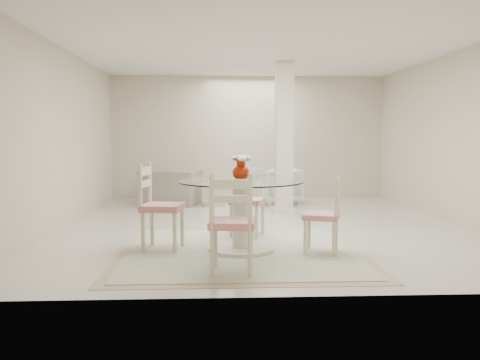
{
  "coord_description": "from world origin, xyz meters",
  "views": [
    {
      "loc": [
        -0.73,
        -7.76,
        1.39
      ],
      "look_at": [
        -0.43,
        -1.58,
        0.85
      ],
      "focal_mm": 38.0,
      "sensor_mm": 36.0,
      "label": 1
    }
  ],
  "objects_px": {
    "dining_chair_north": "(249,194)",
    "dining_chair_south": "(232,216)",
    "recliner_taupe": "(171,187)",
    "dining_chair_west": "(156,200)",
    "side_table": "(213,193)",
    "red_vase": "(241,167)",
    "armchair_white": "(280,186)",
    "column": "(284,138)",
    "dining_chair_east": "(327,210)",
    "dining_table": "(241,216)"
  },
  "relations": [
    {
      "from": "column",
      "to": "dining_chair_east",
      "type": "xyz_separation_m",
      "value": [
        0.07,
        -3.23,
        -0.82
      ]
    },
    {
      "from": "column",
      "to": "dining_table",
      "type": "bearing_deg",
      "value": -106.79
    },
    {
      "from": "dining_table",
      "to": "column",
      "type": "bearing_deg",
      "value": 73.21
    },
    {
      "from": "dining_chair_west",
      "to": "side_table",
      "type": "xyz_separation_m",
      "value": [
        0.66,
        3.98,
        -0.38
      ]
    },
    {
      "from": "dining_chair_north",
      "to": "red_vase",
      "type": "bearing_deg",
      "value": -79.67
    },
    {
      "from": "dining_chair_east",
      "to": "side_table",
      "type": "height_order",
      "value": "dining_chair_east"
    },
    {
      "from": "dining_chair_north",
      "to": "dining_chair_south",
      "type": "xyz_separation_m",
      "value": [
        -0.3,
        -2.02,
        0.02
      ]
    },
    {
      "from": "red_vase",
      "to": "dining_chair_west",
      "type": "bearing_deg",
      "value": 171.62
    },
    {
      "from": "dining_chair_north",
      "to": "dining_chair_south",
      "type": "height_order",
      "value": "dining_chair_south"
    },
    {
      "from": "dining_table",
      "to": "armchair_white",
      "type": "relative_size",
      "value": 1.86
    },
    {
      "from": "column",
      "to": "red_vase",
      "type": "height_order",
      "value": "column"
    },
    {
      "from": "red_vase",
      "to": "dining_chair_west",
      "type": "distance_m",
      "value": 1.1
    },
    {
      "from": "dining_chair_east",
      "to": "dining_chair_south",
      "type": "relative_size",
      "value": 0.88
    },
    {
      "from": "dining_chair_north",
      "to": "side_table",
      "type": "distance_m",
      "value": 3.18
    },
    {
      "from": "dining_table",
      "to": "side_table",
      "type": "xyz_separation_m",
      "value": [
        -0.36,
        4.13,
        -0.2
      ]
    },
    {
      "from": "dining_chair_south",
      "to": "recliner_taupe",
      "type": "xyz_separation_m",
      "value": [
        -1.05,
        5.26,
        -0.24
      ]
    },
    {
      "from": "dining_chair_east",
      "to": "dining_chair_west",
      "type": "distance_m",
      "value": 2.04
    },
    {
      "from": "dining_chair_east",
      "to": "dining_table",
      "type": "bearing_deg",
      "value": -80.57
    },
    {
      "from": "dining_chair_south",
      "to": "side_table",
      "type": "relative_size",
      "value": 2.19
    },
    {
      "from": "dining_chair_north",
      "to": "recliner_taupe",
      "type": "distance_m",
      "value": 3.51
    },
    {
      "from": "red_vase",
      "to": "dining_chair_north",
      "type": "height_order",
      "value": "red_vase"
    },
    {
      "from": "armchair_white",
      "to": "side_table",
      "type": "height_order",
      "value": "armchair_white"
    },
    {
      "from": "column",
      "to": "dining_chair_north",
      "type": "relative_size",
      "value": 2.46
    },
    {
      "from": "red_vase",
      "to": "dining_chair_east",
      "type": "bearing_deg",
      "value": -8.73
    },
    {
      "from": "red_vase",
      "to": "dining_chair_south",
      "type": "bearing_deg",
      "value": -98.18
    },
    {
      "from": "red_vase",
      "to": "dining_chair_west",
      "type": "height_order",
      "value": "dining_chair_west"
    },
    {
      "from": "dining_chair_south",
      "to": "dining_chair_west",
      "type": "bearing_deg",
      "value": -48.14
    },
    {
      "from": "recliner_taupe",
      "to": "armchair_white",
      "type": "distance_m",
      "value": 2.21
    },
    {
      "from": "dining_table",
      "to": "dining_chair_north",
      "type": "height_order",
      "value": "dining_chair_north"
    },
    {
      "from": "dining_chair_west",
      "to": "recliner_taupe",
      "type": "height_order",
      "value": "dining_chair_west"
    },
    {
      "from": "dining_chair_east",
      "to": "dining_chair_north",
      "type": "relative_size",
      "value": 0.91
    },
    {
      "from": "recliner_taupe",
      "to": "armchair_white",
      "type": "xyz_separation_m",
      "value": [
        2.21,
        0.1,
        0.01
      ]
    },
    {
      "from": "recliner_taupe",
      "to": "red_vase",
      "type": "bearing_deg",
      "value": 118.98
    },
    {
      "from": "dining_chair_west",
      "to": "column",
      "type": "bearing_deg",
      "value": -24.29
    },
    {
      "from": "dining_chair_east",
      "to": "dining_chair_south",
      "type": "distance_m",
      "value": 1.43
    },
    {
      "from": "red_vase",
      "to": "armchair_white",
      "type": "bearing_deg",
      "value": 76.87
    },
    {
      "from": "dining_table",
      "to": "recliner_taupe",
      "type": "bearing_deg",
      "value": 105.69
    },
    {
      "from": "side_table",
      "to": "dining_chair_north",
      "type": "bearing_deg",
      "value": -80.64
    },
    {
      "from": "column",
      "to": "red_vase",
      "type": "relative_size",
      "value": 8.9
    },
    {
      "from": "column",
      "to": "dining_chair_west",
      "type": "distance_m",
      "value": 3.59
    },
    {
      "from": "dining_chair_west",
      "to": "armchair_white",
      "type": "xyz_separation_m",
      "value": [
        2.03,
        4.2,
        -0.26
      ]
    },
    {
      "from": "dining_table",
      "to": "dining_chair_south",
      "type": "relative_size",
      "value": 1.31
    },
    {
      "from": "dining_chair_north",
      "to": "dining_chair_south",
      "type": "distance_m",
      "value": 2.04
    },
    {
      "from": "column",
      "to": "dining_chair_east",
      "type": "height_order",
      "value": "column"
    },
    {
      "from": "dining_chair_east",
      "to": "armchair_white",
      "type": "distance_m",
      "value": 4.5
    },
    {
      "from": "dining_chair_east",
      "to": "dining_chair_north",
      "type": "distance_m",
      "value": 1.44
    },
    {
      "from": "column",
      "to": "side_table",
      "type": "distance_m",
      "value": 2.0
    },
    {
      "from": "red_vase",
      "to": "recliner_taupe",
      "type": "height_order",
      "value": "red_vase"
    },
    {
      "from": "red_vase",
      "to": "side_table",
      "type": "bearing_deg",
      "value": 94.97
    },
    {
      "from": "red_vase",
      "to": "dining_chair_south",
      "type": "xyz_separation_m",
      "value": [
        -0.15,
        -1.01,
        -0.42
      ]
    }
  ]
}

